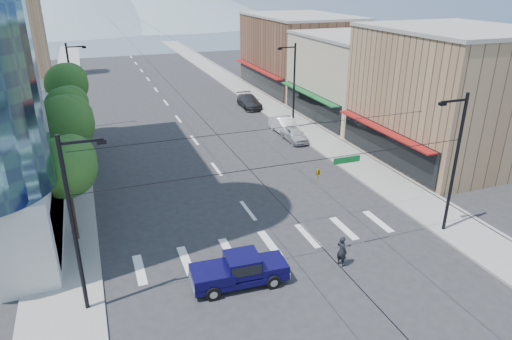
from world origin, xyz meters
The scene contains 19 objects.
ground centered at (0.00, 0.00, 0.00)m, with size 160.00×160.00×0.00m, color #28282B.
sidewalk_left centered at (-12.00, 40.00, 0.07)m, with size 4.00×120.00×0.15m, color gray.
sidewalk_right centered at (12.00, 40.00, 0.07)m, with size 4.00×120.00×0.15m, color gray.
shop_near centered at (20.00, 10.00, 5.50)m, with size 12.00×14.00×11.00m, color #8C6B4C.
shop_mid centered at (20.00, 24.00, 4.50)m, with size 12.00×14.00×9.00m, color tan.
shop_far centered at (20.00, 40.00, 5.00)m, with size 12.00×18.00×10.00m, color brown.
clock_tower centered at (-16.50, 62.00, 10.64)m, with size 4.80×4.80×20.40m.
tree_near centered at (-11.07, 6.10, 4.99)m, with size 3.65×3.64×6.71m.
tree_midnear centered at (-11.07, 13.10, 5.59)m, with size 4.09×4.09×7.52m.
tree_midfar centered at (-11.07, 20.10, 4.99)m, with size 3.65×3.64×6.71m.
tree_far centered at (-11.07, 27.10, 5.59)m, with size 4.09×4.09×7.52m.
signal_rig centered at (0.19, -1.00, 4.64)m, with size 21.80×0.20×9.00m.
lamp_pole_nw centered at (-10.67, 30.00, 4.94)m, with size 2.00×0.25×9.00m.
lamp_pole_ne centered at (10.67, 22.00, 4.94)m, with size 2.00×0.25×9.00m.
pickup_truck centered at (-3.23, -1.65, 0.90)m, with size 5.22×2.22×1.74m.
pedestrian centered at (2.72, -2.00, 0.92)m, with size 0.67×0.44×1.83m, color black.
parked_car_near centered at (9.25, 18.34, 0.71)m, with size 1.67×4.15×1.41m, color silver.
parked_car_mid centered at (9.40, 20.94, 0.81)m, with size 1.72×4.94×1.63m, color white.
parked_car_far centered at (9.40, 31.95, 0.77)m, with size 2.15×5.29×1.53m, color #2C2C2F.
Camera 1 is at (-9.36, -20.63, 14.95)m, focal length 32.00 mm.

